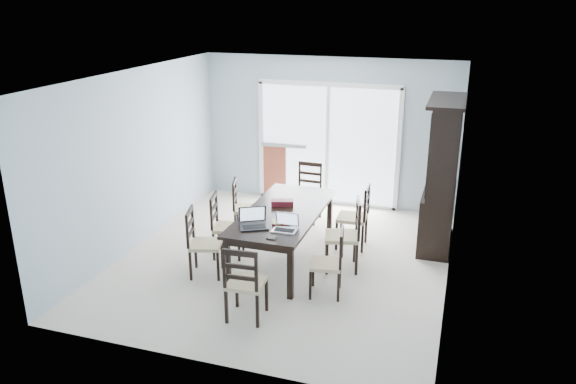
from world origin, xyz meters
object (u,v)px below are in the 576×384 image
chair_left_mid (222,219)px  hot_tub (324,160)px  chair_right_far (359,210)px  chair_end_far (308,185)px  dining_table (283,216)px  chair_right_mid (349,227)px  laptop_dark (254,223)px  cell_phone (271,239)px  chair_end_near (243,276)px  chair_left_near (198,235)px  game_box (282,203)px  chair_left_far (241,201)px  laptop_silver (285,227)px  chair_right_near (333,255)px  china_hutch (442,176)px

chair_left_mid → hot_tub: chair_left_mid is taller
chair_right_far → hot_tub: bearing=22.3°
chair_end_far → dining_table: bearing=95.8°
chair_right_mid → laptop_dark: chair_right_mid is taller
laptop_dark → chair_right_far: bearing=24.3°
cell_phone → chair_right_far: bearing=69.6°
cell_phone → chair_right_mid: bearing=55.5°
chair_left_mid → cell_phone: 1.36m
dining_table → chair_end_near: chair_end_near is taller
chair_left_near → cell_phone: bearing=63.6°
laptop_dark → game_box: 0.89m
chair_left_near → chair_right_mid: chair_right_mid is taller
chair_left_near → dining_table: bearing=112.8°
chair_end_near → chair_left_near: bearing=134.4°
chair_left_mid → chair_end_far: 1.93m
chair_left_far → hot_tub: hot_tub is taller
chair_right_far → laptop_silver: (-0.68, -1.43, 0.21)m
chair_right_mid → laptop_silver: size_ratio=3.71×
chair_right_near → dining_table: bearing=40.7°
cell_phone → game_box: 1.18m
chair_right_far → chair_end_near: size_ratio=1.03×
china_hutch → chair_right_far: 1.30m
chair_right_far → hot_tub: 2.87m
chair_right_far → chair_right_near: bearing=176.6°
chair_end_near → game_box: size_ratio=3.50×
chair_left_mid → chair_right_near: size_ratio=1.05×
china_hutch → chair_left_far: size_ratio=2.15×
dining_table → chair_left_mid: chair_left_mid is taller
laptop_silver → cell_phone: (-0.08, -0.29, -0.05)m
chair_left_far → cell_phone: bearing=15.7°
china_hutch → cell_phone: bearing=-130.3°
laptop_dark → game_box: bearing=55.5°
chair_right_near → laptop_dark: 1.10m
chair_left_near → chair_right_near: chair_left_near is taller
dining_table → laptop_silver: 0.72m
laptop_dark → laptop_silver: 0.41m
chair_right_mid → hot_tub: 3.56m
chair_end_far → laptop_dark: chair_end_far is taller
hot_tub → laptop_silver: bearing=-82.7°
chair_end_near → laptop_silver: (0.16, 0.99, 0.22)m
dining_table → chair_right_far: 1.19m
china_hutch → chair_right_far: china_hutch is taller
laptop_dark → laptop_silver: bearing=-25.9°
laptop_silver → hot_tub: size_ratio=0.15×
dining_table → chair_right_far: chair_right_far is taller
china_hutch → chair_end_near: 3.53m
dining_table → cell_phone: bearing=-80.6°
chair_right_far → chair_end_near: chair_right_far is taller
chair_end_near → cell_phone: 0.73m
dining_table → chair_end_near: size_ratio=2.01×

